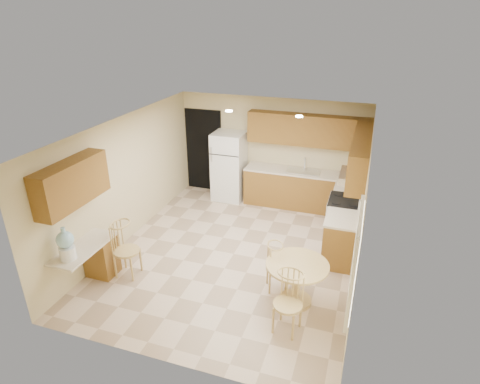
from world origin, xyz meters
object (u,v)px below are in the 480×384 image
(refrigerator, at_px, (229,166))
(water_crock, at_px, (66,245))
(dining_table, at_px, (297,278))
(chair_desk, at_px, (122,247))
(chair_table_b, at_px, (287,301))
(stove, at_px, (344,220))
(chair_table_a, at_px, (276,265))

(refrigerator, distance_m, water_crock, 4.57)
(dining_table, relative_size, chair_desk, 0.97)
(refrigerator, height_order, chair_table_b, refrigerator)
(water_crock, bearing_deg, chair_table_b, 4.97)
(refrigerator, distance_m, stove, 3.14)
(chair_table_b, height_order, chair_desk, chair_desk)
(chair_table_b, bearing_deg, refrigerator, -50.85)
(chair_table_a, bearing_deg, stove, 133.41)
(dining_table, relative_size, chair_table_a, 1.16)
(water_crock, bearing_deg, dining_table, 16.97)
(refrigerator, bearing_deg, chair_table_b, -60.48)
(water_crock, bearing_deg, stove, 39.42)
(stove, distance_m, water_crock, 5.11)
(dining_table, distance_m, water_crock, 3.60)
(chair_table_a, height_order, water_crock, water_crock)
(refrigerator, distance_m, chair_desk, 3.75)
(chair_table_a, relative_size, water_crock, 1.55)
(chair_desk, height_order, water_crock, water_crock)
(stove, xyz_separation_m, dining_table, (-0.52, -2.19, 0.01))
(water_crock, bearing_deg, chair_table_a, 21.73)
(refrigerator, bearing_deg, dining_table, -55.41)
(chair_table_a, relative_size, chair_table_b, 0.88)
(refrigerator, height_order, dining_table, refrigerator)
(chair_table_b, distance_m, chair_desk, 2.98)
(dining_table, bearing_deg, chair_table_b, -90.00)
(dining_table, bearing_deg, chair_desk, -174.42)
(stove, bearing_deg, chair_desk, -144.52)
(chair_table_a, bearing_deg, dining_table, 43.06)
(refrigerator, xyz_separation_m, dining_table, (2.35, -3.41, -0.36))
(stove, relative_size, water_crock, 1.99)
(refrigerator, xyz_separation_m, chair_table_b, (2.35, -4.15, -0.25))
(chair_table_b, relative_size, water_crock, 1.76)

